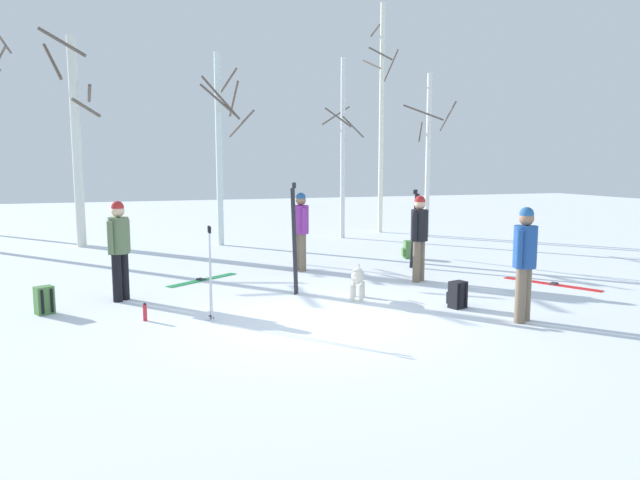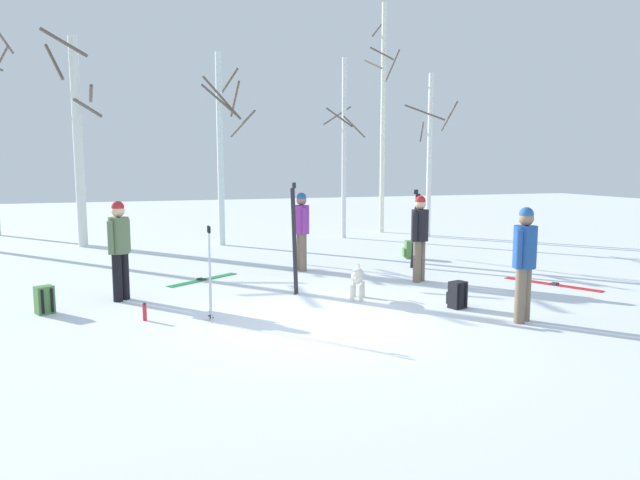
{
  "view_description": "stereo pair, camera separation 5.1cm",
  "coord_description": "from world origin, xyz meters",
  "px_view_note": "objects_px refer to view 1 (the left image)",
  "views": [
    {
      "loc": [
        -2.75,
        -8.11,
        2.35
      ],
      "look_at": [
        0.55,
        1.67,
        1.0
      ],
      "focal_mm": 33.07,
      "sensor_mm": 36.0,
      "label": 1
    },
    {
      "loc": [
        -2.7,
        -8.12,
        2.35
      ],
      "look_at": [
        0.55,
        1.67,
        1.0
      ],
      "focal_mm": 33.07,
      "sensor_mm": 36.0,
      "label": 2
    }
  ],
  "objects_px": {
    "ski_pair_planted_0": "(415,229)",
    "birch_tree_6": "(428,153)",
    "person_3": "(525,257)",
    "ski_pair_planted_1": "(294,240)",
    "ski_pair_lying_1": "(551,284)",
    "birch_tree_4": "(343,147)",
    "ski_poles_0": "(210,271)",
    "person_2": "(419,233)",
    "backpack_1": "(44,300)",
    "backpack_0": "(457,295)",
    "water_bottle_0": "(145,312)",
    "birch_tree_5": "(381,116)",
    "birch_tree_3": "(220,144)",
    "dog": "(358,278)",
    "backpack_2": "(408,250)",
    "birch_tree_2": "(76,137)",
    "ski_pair_lying_0": "(203,280)",
    "person_0": "(119,244)",
    "person_1": "(301,226)"
  },
  "relations": [
    {
      "from": "ski_poles_0",
      "to": "birch_tree_3",
      "type": "distance_m",
      "value": 8.63
    },
    {
      "from": "water_bottle_0",
      "to": "birch_tree_6",
      "type": "relative_size",
      "value": 0.05
    },
    {
      "from": "dog",
      "to": "water_bottle_0",
      "type": "relative_size",
      "value": 3.03
    },
    {
      "from": "backpack_1",
      "to": "birch_tree_6",
      "type": "bearing_deg",
      "value": 32.96
    },
    {
      "from": "birch_tree_2",
      "to": "person_1",
      "type": "bearing_deg",
      "value": -48.94
    },
    {
      "from": "ski_pair_planted_0",
      "to": "birch_tree_3",
      "type": "bearing_deg",
      "value": 124.84
    },
    {
      "from": "person_2",
      "to": "backpack_1",
      "type": "height_order",
      "value": "person_2"
    },
    {
      "from": "dog",
      "to": "ski_pair_lying_1",
      "type": "height_order",
      "value": "dog"
    },
    {
      "from": "backpack_0",
      "to": "birch_tree_6",
      "type": "xyz_separation_m",
      "value": [
        4.12,
        8.52,
        2.45
      ]
    },
    {
      "from": "backpack_0",
      "to": "water_bottle_0",
      "type": "bearing_deg",
      "value": 170.77
    },
    {
      "from": "ski_pair_planted_0",
      "to": "ski_poles_0",
      "type": "distance_m",
      "value": 5.95
    },
    {
      "from": "ski_pair_planted_0",
      "to": "birch_tree_6",
      "type": "relative_size",
      "value": 0.34
    },
    {
      "from": "ski_pair_planted_0",
      "to": "ski_pair_planted_1",
      "type": "distance_m",
      "value": 3.82
    },
    {
      "from": "backpack_0",
      "to": "person_2",
      "type": "bearing_deg",
      "value": 78.57
    },
    {
      "from": "ski_poles_0",
      "to": "birch_tree_5",
      "type": "bearing_deg",
      "value": 53.63
    },
    {
      "from": "person_3",
      "to": "ski_pair_lying_0",
      "type": "xyz_separation_m",
      "value": [
        -4.11,
        4.68,
        -0.97
      ]
    },
    {
      "from": "birch_tree_2",
      "to": "birch_tree_3",
      "type": "xyz_separation_m",
      "value": [
        3.84,
        -0.91,
        -0.18
      ]
    },
    {
      "from": "backpack_0",
      "to": "birch_tree_4",
      "type": "height_order",
      "value": "birch_tree_4"
    },
    {
      "from": "water_bottle_0",
      "to": "birch_tree_4",
      "type": "height_order",
      "value": "birch_tree_4"
    },
    {
      "from": "person_1",
      "to": "birch_tree_6",
      "type": "distance_m",
      "value": 7.34
    },
    {
      "from": "person_1",
      "to": "person_2",
      "type": "bearing_deg",
      "value": -45.2
    },
    {
      "from": "person_3",
      "to": "backpack_2",
      "type": "distance_m",
      "value": 6.0
    },
    {
      "from": "ski_pair_lying_1",
      "to": "backpack_1",
      "type": "relative_size",
      "value": 4.04
    },
    {
      "from": "water_bottle_0",
      "to": "birch_tree_3",
      "type": "height_order",
      "value": "birch_tree_3"
    },
    {
      "from": "ski_poles_0",
      "to": "birch_tree_3",
      "type": "height_order",
      "value": "birch_tree_3"
    },
    {
      "from": "ski_poles_0",
      "to": "water_bottle_0",
      "type": "height_order",
      "value": "ski_poles_0"
    },
    {
      "from": "person_0",
      "to": "backpack_1",
      "type": "distance_m",
      "value": 1.49
    },
    {
      "from": "birch_tree_5",
      "to": "ski_pair_lying_1",
      "type": "bearing_deg",
      "value": -92.98
    },
    {
      "from": "ski_pair_planted_0",
      "to": "birch_tree_5",
      "type": "distance_m",
      "value": 7.51
    },
    {
      "from": "ski_pair_planted_0",
      "to": "ski_pair_planted_1",
      "type": "bearing_deg",
      "value": -151.26
    },
    {
      "from": "person_3",
      "to": "ski_pair_planted_1",
      "type": "relative_size",
      "value": 0.85
    },
    {
      "from": "birch_tree_3",
      "to": "birch_tree_6",
      "type": "distance_m",
      "value": 6.55
    },
    {
      "from": "person_1",
      "to": "ski_pair_lying_0",
      "type": "bearing_deg",
      "value": -169.42
    },
    {
      "from": "birch_tree_4",
      "to": "person_1",
      "type": "bearing_deg",
      "value": -119.7
    },
    {
      "from": "birch_tree_6",
      "to": "person_1",
      "type": "bearing_deg",
      "value": -141.18
    },
    {
      "from": "birch_tree_4",
      "to": "ski_pair_lying_0",
      "type": "bearing_deg",
      "value": -132.91
    },
    {
      "from": "backpack_2",
      "to": "birch_tree_3",
      "type": "xyz_separation_m",
      "value": [
        -3.98,
        3.87,
        2.66
      ]
    },
    {
      "from": "backpack_1",
      "to": "birch_tree_5",
      "type": "bearing_deg",
      "value": 41.33
    },
    {
      "from": "person_2",
      "to": "birch_tree_3",
      "type": "relative_size",
      "value": 0.32
    },
    {
      "from": "person_2",
      "to": "ski_pair_planted_1",
      "type": "distance_m",
      "value": 2.71
    },
    {
      "from": "birch_tree_3",
      "to": "person_3",
      "type": "bearing_deg",
      "value": -73.44
    },
    {
      "from": "ski_pair_lying_1",
      "to": "backpack_1",
      "type": "height_order",
      "value": "backpack_1"
    },
    {
      "from": "backpack_1",
      "to": "backpack_2",
      "type": "relative_size",
      "value": 1.0
    },
    {
      "from": "ski_poles_0",
      "to": "backpack_2",
      "type": "relative_size",
      "value": 3.26
    },
    {
      "from": "ski_pair_lying_1",
      "to": "birch_tree_4",
      "type": "distance_m",
      "value": 8.66
    },
    {
      "from": "dog",
      "to": "backpack_0",
      "type": "distance_m",
      "value": 1.7
    },
    {
      "from": "person_0",
      "to": "person_1",
      "type": "relative_size",
      "value": 1.0
    },
    {
      "from": "person_2",
      "to": "ski_pair_lying_1",
      "type": "relative_size",
      "value": 0.96
    },
    {
      "from": "ski_pair_lying_0",
      "to": "backpack_1",
      "type": "bearing_deg",
      "value": -144.88
    },
    {
      "from": "ski_pair_planted_1",
      "to": "backpack_1",
      "type": "relative_size",
      "value": 4.57
    }
  ]
}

